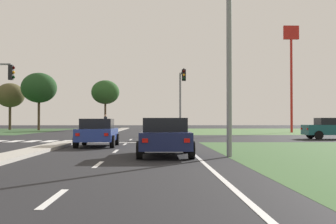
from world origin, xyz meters
name	(u,v)px	position (x,y,z in m)	size (l,w,h in m)	color
ground_plane	(88,138)	(0.00, 30.00, 0.00)	(200.00, 200.00, 0.00)	black
grass_verge_far_right	(305,131)	(25.50, 54.50, 0.00)	(35.00, 35.00, 0.01)	#476B38
median_island_near	(6,157)	(0.00, 11.00, 0.07)	(1.20, 22.00, 0.14)	#ADA89E
median_island_far	(117,130)	(0.00, 55.00, 0.07)	(1.20, 36.00, 0.14)	gray
lane_dash_near	(53,198)	(3.50, 3.00, 0.01)	(0.14, 2.00, 0.01)	silver
lane_dash_second	(98,164)	(3.50, 9.00, 0.01)	(0.14, 2.00, 0.01)	silver
lane_dash_third	(116,151)	(3.50, 15.00, 0.01)	(0.14, 2.00, 0.01)	silver
lane_dash_fourth	(125,144)	(3.50, 21.00, 0.01)	(0.14, 2.00, 0.01)	silver
lane_dash_fifth	(131,140)	(3.50, 27.00, 0.01)	(0.14, 2.00, 0.01)	silver
edge_line_right	(196,156)	(6.85, 12.00, 0.01)	(0.14, 24.00, 0.01)	silver
stop_bar_near	(132,142)	(3.80, 23.00, 0.01)	(6.40, 0.50, 0.01)	silver
crosswalk_bar_third	(15,141)	(-4.10, 24.80, 0.01)	(0.70, 2.80, 0.01)	silver
crosswalk_bar_fourth	(32,141)	(-2.95, 24.80, 0.01)	(0.70, 2.80, 0.01)	silver
crosswalk_bar_fifth	(49,141)	(-1.80, 24.80, 0.01)	(0.70, 2.80, 0.01)	silver
crosswalk_bar_sixth	(67,141)	(-0.65, 24.80, 0.01)	(0.70, 2.80, 0.01)	silver
car_blue_near	(98,132)	(2.21, 18.67, 0.76)	(2.04, 4.21, 1.47)	navy
car_navy_second	(165,136)	(5.64, 12.34, 0.76)	(2.08, 4.62, 1.47)	#161E47
car_red_third	(101,125)	(-2.29, 56.87, 0.81)	(1.96, 4.20, 1.60)	#A31919
car_teal_fourth	(332,128)	(18.48, 27.89, 0.81)	(4.20, 1.98, 1.58)	#19565B
traffic_signal_far_right	(182,90)	(7.60, 34.53, 4.11)	(0.32, 5.75, 5.89)	gray
street_lamp_near	(233,5)	(8.26, 11.86, 5.79)	(2.37, 0.33, 10.46)	gray
pedestrian_at_median	(106,122)	(0.20, 40.10, 1.27)	(0.34, 0.34, 1.86)	#4C4C4C
fastfood_pole_sign	(291,55)	(21.18, 46.28, 9.06)	(1.80, 0.40, 12.52)	red
treeline_second	(10,95)	(-16.77, 62.49, 5.21)	(4.30, 4.30, 7.07)	#423323
treeline_third	(39,88)	(-11.43, 58.69, 6.07)	(5.05, 5.05, 8.24)	#423323
treeline_fourth	(105,92)	(-2.13, 60.20, 5.56)	(4.12, 4.12, 7.33)	#423323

